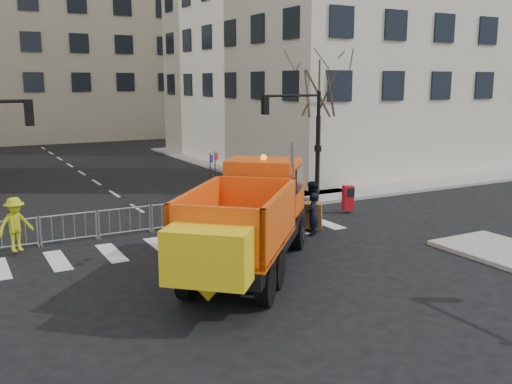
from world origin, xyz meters
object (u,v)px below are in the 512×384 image
worker (15,224)px  cop_c (283,204)px  plow_truck (248,218)px  cop_a (313,214)px  newspaper_box (348,198)px  cop_b (311,205)px

worker → cop_c: bearing=-28.1°
plow_truck → cop_a: 5.08m
cop_a → newspaper_box: 4.34m
cop_b → newspaper_box: size_ratio=1.79×
cop_a → cop_b: size_ratio=0.86×
newspaper_box → cop_a: bearing=-128.2°
plow_truck → worker: (-6.08, 5.43, -0.67)m
cop_a → cop_b: cop_b is taller
cop_a → newspaper_box: (3.58, 2.45, -0.14)m
cop_b → cop_c: bearing=-32.4°
worker → newspaper_box: size_ratio=1.70×
cop_a → cop_b: bearing=-163.3°
newspaper_box → cop_b: bearing=-135.1°
plow_truck → cop_a: (4.23, 2.67, -0.91)m
plow_truck → cop_a: bearing=-15.9°
worker → plow_truck: bearing=-61.5°
cop_c → newspaper_box: size_ratio=1.88×
cop_b → cop_a: bearing=53.8°
plow_truck → worker: bearing=90.1°
cop_a → worker: (-10.31, 2.75, 0.24)m
cop_c → cop_a: bearing=86.8°
cop_c → newspaper_box: 4.31m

